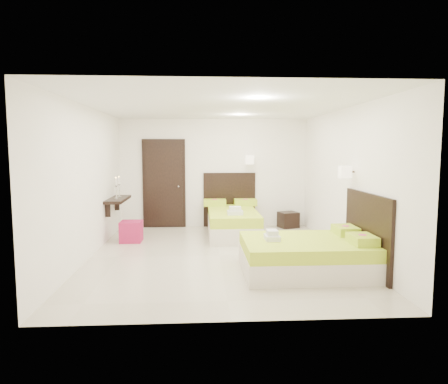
{
  "coord_description": "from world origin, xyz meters",
  "views": [
    {
      "loc": [
        -0.32,
        -6.9,
        1.86
      ],
      "look_at": [
        0.1,
        0.3,
        1.1
      ],
      "focal_mm": 32.0,
      "sensor_mm": 36.0,
      "label": 1
    }
  ],
  "objects": [
    {
      "name": "bed_single",
      "position": [
        0.38,
        1.8,
        0.32
      ],
      "size": [
        1.26,
        2.1,
        1.73
      ],
      "color": "beige",
      "rests_on": "ground"
    },
    {
      "name": "nightstand",
      "position": [
        1.78,
        2.48,
        0.19
      ],
      "size": [
        0.52,
        0.49,
        0.37
      ],
      "primitive_type": "cube",
      "rotation": [
        0.0,
        0.0,
        0.31
      ],
      "color": "black",
      "rests_on": "ground"
    },
    {
      "name": "door",
      "position": [
        -1.2,
        2.7,
        1.05
      ],
      "size": [
        1.02,
        0.15,
        2.14
      ],
      "color": "black",
      "rests_on": "ground"
    },
    {
      "name": "console_shelf",
      "position": [
        -2.08,
        1.6,
        0.82
      ],
      "size": [
        0.35,
        1.2,
        0.78
      ],
      "color": "black",
      "rests_on": "ground"
    },
    {
      "name": "ottoman",
      "position": [
        -1.74,
        1.18,
        0.21
      ],
      "size": [
        0.43,
        0.43,
        0.42
      ],
      "primitive_type": "cube",
      "rotation": [
        0.0,
        0.0,
        -0.01
      ],
      "color": "maroon",
      "rests_on": "ground"
    },
    {
      "name": "floor",
      "position": [
        0.0,
        0.0,
        0.0
      ],
      "size": [
        5.5,
        5.5,
        0.0
      ],
      "primitive_type": "plane",
      "color": "beige",
      "rests_on": "ground"
    },
    {
      "name": "bed_double",
      "position": [
        1.36,
        -1.02,
        0.29
      ],
      "size": [
        1.93,
        1.64,
        1.6
      ],
      "color": "beige",
      "rests_on": "ground"
    }
  ]
}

